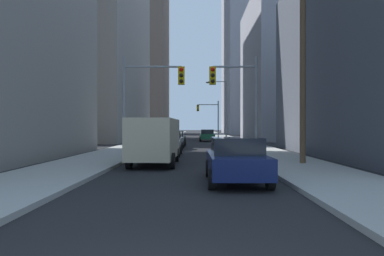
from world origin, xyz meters
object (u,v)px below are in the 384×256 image
(sedan_navy, at_px, (236,160))
(traffic_signal_near_right, at_px, (236,91))
(sedan_green, at_px, (207,135))
(cargo_van_beige, at_px, (155,139))
(sedan_black, at_px, (176,138))
(traffic_signal_far_right, at_px, (209,113))
(sedan_grey, at_px, (172,140))
(traffic_signal_near_left, at_px, (150,90))
(sedan_silver, at_px, (166,144))

(sedan_navy, distance_m, traffic_signal_near_right, 9.64)
(sedan_green, bearing_deg, cargo_van_beige, -96.89)
(cargo_van_beige, xyz_separation_m, traffic_signal_near_right, (4.37, 3.46, 2.71))
(sedan_black, bearing_deg, sedan_green, 73.42)
(sedan_green, xyz_separation_m, traffic_signal_far_right, (0.61, 10.68, 3.26))
(traffic_signal_near_right, bearing_deg, sedan_grey, 116.94)
(sedan_green, bearing_deg, traffic_signal_near_left, -99.36)
(traffic_signal_near_left, bearing_deg, sedan_navy, -65.91)
(sedan_green, relative_size, traffic_signal_near_right, 0.70)
(sedan_navy, xyz_separation_m, traffic_signal_far_right, (0.70, 44.73, 3.26))
(sedan_navy, bearing_deg, cargo_van_beige, 121.06)
(sedan_grey, bearing_deg, sedan_black, 89.66)
(cargo_van_beige, relative_size, traffic_signal_near_right, 0.88)
(sedan_navy, distance_m, sedan_green, 34.05)
(sedan_black, xyz_separation_m, traffic_signal_far_right, (4.02, 22.14, 3.26))
(cargo_van_beige, height_order, traffic_signal_near_right, traffic_signal_near_right)
(traffic_signal_near_right, distance_m, traffic_signal_far_right, 35.70)
(cargo_van_beige, xyz_separation_m, sedan_silver, (0.08, 5.57, -0.52))
(cargo_van_beige, relative_size, sedan_silver, 1.25)
(sedan_navy, bearing_deg, traffic_signal_far_right, 89.10)
(cargo_van_beige, distance_m, sedan_black, 17.02)
(sedan_navy, height_order, traffic_signal_near_right, traffic_signal_near_right)
(sedan_silver, distance_m, traffic_signal_far_right, 33.98)
(sedan_grey, relative_size, traffic_signal_near_left, 0.71)
(cargo_van_beige, relative_size, sedan_green, 1.25)
(traffic_signal_far_right, bearing_deg, sedan_green, -93.28)
(sedan_black, xyz_separation_m, traffic_signal_near_right, (4.34, -13.56, 3.22))
(cargo_van_beige, xyz_separation_m, sedan_black, (0.03, 17.02, -0.52))
(sedan_silver, height_order, traffic_signal_near_left, traffic_signal_near_left)
(traffic_signal_near_right, relative_size, traffic_signal_far_right, 1.00)
(sedan_navy, relative_size, sedan_black, 0.99)
(sedan_green, height_order, traffic_signal_near_right, traffic_signal_near_right)
(cargo_van_beige, relative_size, traffic_signal_near_left, 0.88)
(sedan_black, bearing_deg, sedan_grey, -90.34)
(traffic_signal_near_left, bearing_deg, sedan_black, 86.99)
(traffic_signal_near_left, relative_size, traffic_signal_near_right, 1.00)
(traffic_signal_near_right, bearing_deg, sedan_navy, -96.44)
(sedan_navy, bearing_deg, sedan_grey, 100.77)
(sedan_navy, xyz_separation_m, traffic_signal_near_left, (-4.04, 9.03, 3.27))
(sedan_silver, relative_size, sedan_black, 1.00)
(sedan_black, distance_m, sedan_green, 11.96)
(cargo_van_beige, relative_size, sedan_navy, 1.25)
(cargo_van_beige, bearing_deg, sedan_green, 83.11)
(cargo_van_beige, xyz_separation_m, sedan_green, (3.44, 28.48, -0.52))
(sedan_black, height_order, traffic_signal_near_left, traffic_signal_near_left)
(sedan_silver, distance_m, traffic_signal_near_right, 5.77)
(sedan_grey, bearing_deg, traffic_signal_far_right, 81.49)
(sedan_silver, xyz_separation_m, traffic_signal_near_right, (4.30, -2.11, 3.22))
(sedan_grey, xyz_separation_m, sedan_black, (0.03, 4.95, 0.00))
(sedan_navy, xyz_separation_m, traffic_signal_near_right, (1.02, 9.03, 3.22))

